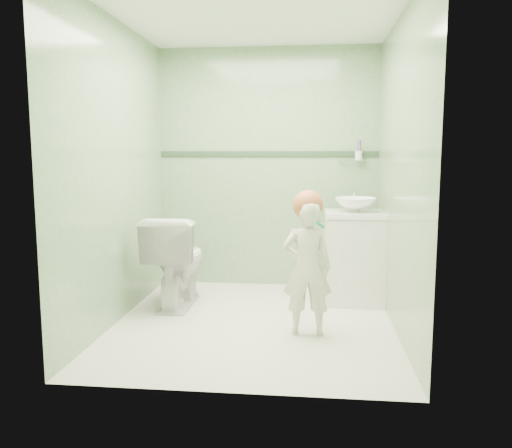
# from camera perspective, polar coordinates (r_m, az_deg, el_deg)

# --- Properties ---
(ground) EXTENTS (2.50, 2.50, 0.00)m
(ground) POSITION_cam_1_polar(r_m,az_deg,el_deg) (4.23, -0.22, -10.81)
(ground) COLOR white
(ground) RESTS_ON ground
(room_shell) EXTENTS (2.50, 2.54, 2.40)m
(room_shell) POSITION_cam_1_polar(r_m,az_deg,el_deg) (4.01, -0.23, 5.67)
(room_shell) COLOR gray
(room_shell) RESTS_ON ground
(trim_stripe) EXTENTS (2.20, 0.02, 0.05)m
(trim_stripe) POSITION_cam_1_polar(r_m,az_deg,el_deg) (5.24, 1.29, 7.78)
(trim_stripe) COLOR #2C452D
(trim_stripe) RESTS_ON room_shell
(vanity) EXTENTS (0.52, 0.50, 0.80)m
(vanity) POSITION_cam_1_polar(r_m,az_deg,el_deg) (4.79, 10.77, -3.78)
(vanity) COLOR white
(vanity) RESTS_ON ground
(counter) EXTENTS (0.54, 0.52, 0.04)m
(counter) POSITION_cam_1_polar(r_m,az_deg,el_deg) (4.73, 10.90, 1.10)
(counter) COLOR white
(counter) RESTS_ON vanity
(basin) EXTENTS (0.37, 0.37, 0.13)m
(basin) POSITION_cam_1_polar(r_m,az_deg,el_deg) (4.72, 10.92, 2.11)
(basin) COLOR white
(basin) RESTS_ON counter
(faucet) EXTENTS (0.03, 0.13, 0.18)m
(faucet) POSITION_cam_1_polar(r_m,az_deg,el_deg) (4.90, 10.77, 3.25)
(faucet) COLOR silver
(faucet) RESTS_ON counter
(cup_holder) EXTENTS (0.26, 0.07, 0.21)m
(cup_holder) POSITION_cam_1_polar(r_m,az_deg,el_deg) (5.19, 11.20, 7.42)
(cup_holder) COLOR silver
(cup_holder) RESTS_ON room_shell
(toilet) EXTENTS (0.46, 0.80, 0.81)m
(toilet) POSITION_cam_1_polar(r_m,az_deg,el_deg) (4.65, -8.76, -3.99)
(toilet) COLOR white
(toilet) RESTS_ON ground
(toddler) EXTENTS (0.38, 0.27, 1.01)m
(toddler) POSITION_cam_1_polar(r_m,az_deg,el_deg) (3.85, 5.66, -4.91)
(toddler) COLOR white
(toddler) RESTS_ON ground
(hair_cap) EXTENTS (0.22, 0.22, 0.22)m
(hair_cap) POSITION_cam_1_polar(r_m,az_deg,el_deg) (3.80, 5.76, 2.08)
(hair_cap) COLOR #C6653A
(hair_cap) RESTS_ON toddler
(teal_toothbrush) EXTENTS (0.11, 0.14, 0.08)m
(teal_toothbrush) POSITION_cam_1_polar(r_m,az_deg,el_deg) (3.67, 7.00, -0.03)
(teal_toothbrush) COLOR #038C7C
(teal_toothbrush) RESTS_ON toddler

